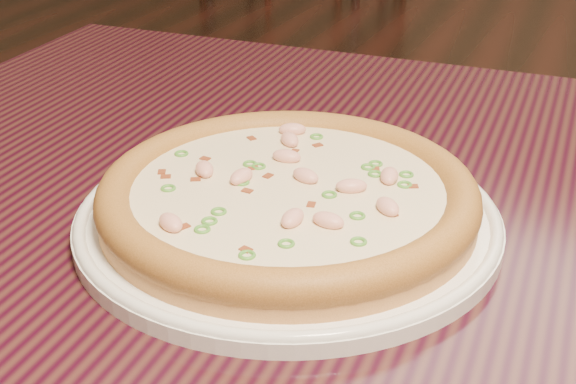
% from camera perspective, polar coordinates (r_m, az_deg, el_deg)
% --- Properties ---
extents(hero_table, '(1.20, 0.80, 0.75)m').
position_cam_1_polar(hero_table, '(0.70, 10.89, -9.34)').
color(hero_table, black).
rests_on(hero_table, ground).
extents(plate, '(0.33, 0.33, 0.02)m').
position_cam_1_polar(plate, '(0.62, 0.00, -1.74)').
color(plate, white).
rests_on(plate, hero_table).
extents(pizza, '(0.29, 0.29, 0.03)m').
position_cam_1_polar(pizza, '(0.62, 0.01, -0.24)').
color(pizza, tan).
rests_on(pizza, plate).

